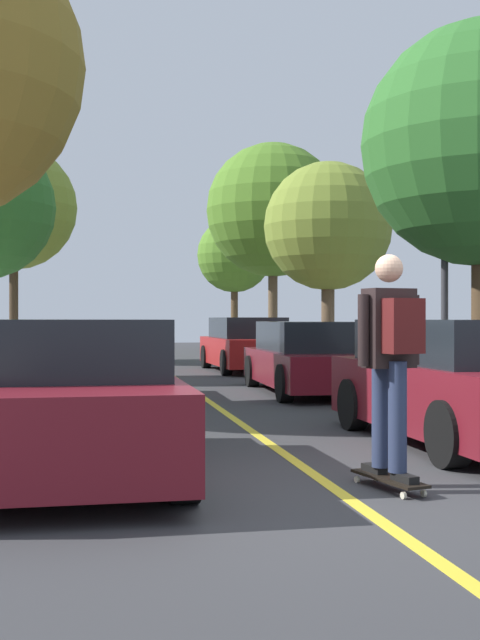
% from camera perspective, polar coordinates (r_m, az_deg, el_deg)
% --- Properties ---
extents(ground, '(80.00, 80.00, 0.00)m').
position_cam_1_polar(ground, '(6.68, 7.00, -12.00)').
color(ground, '#353538').
extents(center_line, '(0.12, 39.20, 0.01)m').
position_cam_1_polar(center_line, '(10.51, 0.34, -7.53)').
color(center_line, gold).
rests_on(center_line, ground).
extents(parked_car_left_nearest, '(1.92, 4.05, 1.39)m').
position_cam_1_polar(parked_car_left_nearest, '(7.45, -11.74, -5.36)').
color(parked_car_left_nearest, maroon).
rests_on(parked_car_left_nearest, ground).
extents(parked_car_left_near, '(1.87, 4.32, 1.39)m').
position_cam_1_polar(parked_car_left_near, '(14.13, -11.19, -2.77)').
color(parked_car_left_near, '#B7B7BC').
rests_on(parked_car_left_near, ground).
extents(parked_car_right_nearest, '(1.92, 4.06, 1.39)m').
position_cam_1_polar(parked_car_right_nearest, '(9.33, 15.52, -4.23)').
color(parked_car_right_nearest, maroon).
rests_on(parked_car_right_nearest, ground).
extents(parked_car_right_near, '(2.06, 4.61, 1.34)m').
position_cam_1_polar(parked_car_right_near, '(15.15, 5.12, -2.70)').
color(parked_car_right_near, maroon).
rests_on(parked_car_right_near, ground).
extents(parked_car_right_far, '(2.00, 4.43, 1.42)m').
position_cam_1_polar(parked_car_right_far, '(21.34, 0.49, -1.78)').
color(parked_car_right_far, maroon).
rests_on(parked_car_right_far, ground).
extents(street_tree_left_far, '(3.95, 3.95, 6.76)m').
position_cam_1_polar(street_tree_left_far, '(26.63, -15.75, 7.68)').
color(street_tree_left_far, '#3D2D1E').
rests_on(street_tree_left_far, sidewalk_left).
extents(street_tree_right_near, '(3.47, 3.47, 5.49)m').
position_cam_1_polar(street_tree_right_near, '(21.96, 6.25, 6.58)').
color(street_tree_right_near, brown).
rests_on(street_tree_right_near, sidewalk_right).
extents(street_tree_right_far, '(4.69, 4.69, 7.41)m').
position_cam_1_polar(street_tree_right_far, '(28.50, 2.34, 7.77)').
color(street_tree_right_far, brown).
rests_on(street_tree_right_far, sidewalk_right).
extents(street_tree_right_farthest, '(3.33, 3.33, 5.74)m').
position_cam_1_polar(street_tree_right_farthest, '(35.85, -0.40, 4.60)').
color(street_tree_right_farthest, '#4C3823').
rests_on(street_tree_right_farthest, sidewalk_right).
extents(streetlamp, '(0.36, 0.24, 5.93)m').
position_cam_1_polar(streetlamp, '(14.05, 14.30, 8.74)').
color(streetlamp, '#38383D').
rests_on(streetlamp, sidewalk_right).
extents(skateboard, '(0.40, 0.87, 0.10)m').
position_cam_1_polar(skateboard, '(6.81, 10.51, -11.02)').
color(skateboard, black).
rests_on(skateboard, ground).
extents(skateboarder, '(0.59, 0.70, 1.82)m').
position_cam_1_polar(skateboarder, '(6.66, 10.67, -2.11)').
color(skateboarder, black).
rests_on(skateboarder, skateboard).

